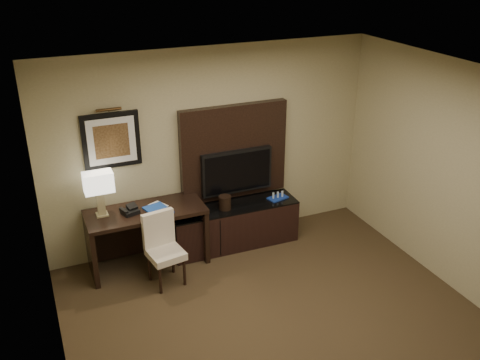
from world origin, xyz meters
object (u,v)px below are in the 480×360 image
desk (147,238)px  desk_phone (130,210)px  minibar_tray (278,195)px  tv (237,171)px  desk_chair (166,253)px  credenza (234,225)px  ice_bucket (225,203)px  table_lamp (100,195)px

desk → desk_phone: (-0.19, -0.02, 0.44)m
minibar_tray → tv: bearing=158.4°
tv → desk_chair: tv is taller
credenza → minibar_tray: minibar_tray is taller
desk → ice_bucket: desk is taller
minibar_tray → desk: bearing=179.4°
tv → minibar_tray: size_ratio=3.66×
desk → minibar_tray: size_ratio=5.42×
desk_chair → table_lamp: table_lamp is taller
ice_bucket → minibar_tray: ice_bucket is taller
desk_chair → minibar_tray: bearing=6.1°
tv → desk_chair: size_ratio=1.19×
credenza → desk_phone: 1.50m
desk_chair → ice_bucket: (0.97, 0.48, 0.28)m
desk → desk_phone: bearing=-175.0°
table_lamp → desk_phone: size_ratio=2.93×
credenza → tv: 0.75m
desk → credenza: (1.21, 0.02, -0.10)m
tv → minibar_tray: bearing=-21.6°
desk → ice_bucket: (1.07, -0.02, 0.30)m
tv → minibar_tray: 0.68m
desk_phone → minibar_tray: (2.04, -0.00, -0.19)m
credenza → desk_chair: (-1.11, -0.52, 0.12)m
tv → desk_chair: 1.53m
desk → tv: 1.48m
desk → ice_bucket: 1.11m
desk → tv: bearing=8.3°
credenza → ice_bucket: size_ratio=9.47×
desk_chair → desk_phone: (-0.29, 0.48, 0.42)m
credenza → desk_phone: bearing=-177.3°
desk → table_lamp: (-0.52, 0.08, 0.67)m
desk_chair → ice_bucket: desk_chair is taller
credenza → minibar_tray: (0.64, -0.04, 0.35)m
tv → table_lamp: bearing=-176.5°
desk → desk_phone: 0.48m
credenza → table_lamp: table_lamp is taller
credenza → ice_bucket: bearing=-163.3°
ice_bucket → minibar_tray: 0.79m
desk → tv: (1.33, 0.19, 0.62)m
ice_bucket → minibar_tray: size_ratio=0.68×
credenza → ice_bucket: 0.42m
desk → ice_bucket: size_ratio=8.02×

